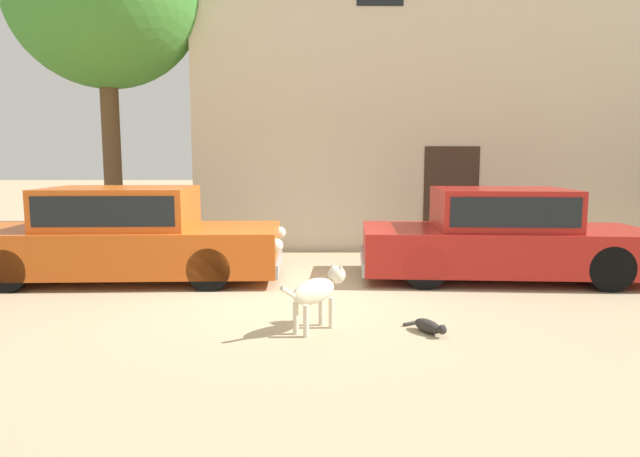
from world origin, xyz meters
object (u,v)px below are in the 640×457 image
object	(u,v)px
parked_sedan_nearest	(124,234)
parked_sedan_second	(502,234)
stray_dog_spotted	(319,290)
stray_cat	(429,326)

from	to	relation	value
parked_sedan_nearest	parked_sedan_second	world-z (taller)	parked_sedan_nearest
stray_dog_spotted	parked_sedan_second	bearing A→B (deg)	-7.09
parked_sedan_nearest	stray_cat	bearing A→B (deg)	-33.97
parked_sedan_second	stray_cat	size ratio (longest dim) A/B	7.93
parked_sedan_nearest	parked_sedan_second	distance (m)	5.85
stray_dog_spotted	stray_cat	xyz separation A→B (m)	(1.18, -0.13, -0.37)
stray_dog_spotted	parked_sedan_nearest	bearing A→B (deg)	91.12
stray_dog_spotted	stray_cat	world-z (taller)	stray_dog_spotted
parked_sedan_nearest	parked_sedan_second	xyz separation A→B (m)	(5.85, 0.05, -0.01)
parked_sedan_second	stray_dog_spotted	bearing A→B (deg)	-134.47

